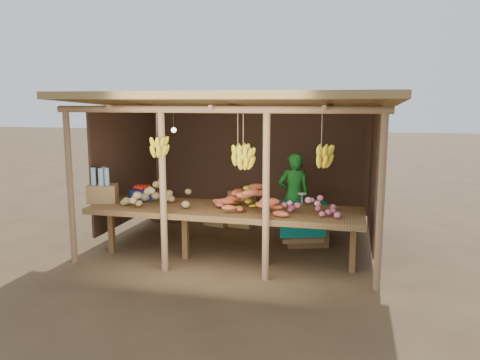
# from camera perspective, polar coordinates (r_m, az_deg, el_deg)

# --- Properties ---
(ground) EXTENTS (60.00, 60.00, 0.00)m
(ground) POSITION_cam_1_polar(r_m,az_deg,el_deg) (7.78, 0.00, -7.65)
(ground) COLOR brown
(ground) RESTS_ON ground
(stall_structure) EXTENTS (4.70, 3.50, 2.43)m
(stall_structure) POSITION_cam_1_polar(r_m,az_deg,el_deg) (7.35, 0.23, 6.51)
(stall_structure) COLOR #936F4C
(stall_structure) RESTS_ON ground
(counter) EXTENTS (3.90, 1.05, 0.80)m
(counter) POSITION_cam_1_polar(r_m,az_deg,el_deg) (6.70, -1.90, -3.94)
(counter) COLOR brown
(counter) RESTS_ON ground
(potato_heap) EXTENTS (1.13, 0.76, 0.37)m
(potato_heap) POSITION_cam_1_polar(r_m,az_deg,el_deg) (6.93, -9.80, -1.54)
(potato_heap) COLOR #9F8652
(potato_heap) RESTS_ON counter
(sweet_potato_heap) EXTENTS (1.30, 1.04, 0.36)m
(sweet_potato_heap) POSITION_cam_1_polar(r_m,az_deg,el_deg) (6.54, 1.20, -2.09)
(sweet_potato_heap) COLOR #BB5330
(sweet_potato_heap) RESTS_ON counter
(onion_heap) EXTENTS (0.95, 0.77, 0.36)m
(onion_heap) POSITION_cam_1_polar(r_m,az_deg,el_deg) (6.30, 8.16, -2.65)
(onion_heap) COLOR #C86179
(onion_heap) RESTS_ON counter
(banana_pile) EXTENTS (0.58, 0.41, 0.34)m
(banana_pile) POSITION_cam_1_polar(r_m,az_deg,el_deg) (6.66, 0.90, -1.95)
(banana_pile) COLOR yellow
(banana_pile) RESTS_ON counter
(tomato_basin) EXTENTS (0.41, 0.41, 0.21)m
(tomato_basin) POSITION_cam_1_polar(r_m,az_deg,el_deg) (7.46, -11.78, -1.56)
(tomato_basin) COLOR navy
(tomato_basin) RESTS_ON counter
(bottle_box) EXTENTS (0.50, 0.44, 0.53)m
(bottle_box) POSITION_cam_1_polar(r_m,az_deg,el_deg) (7.35, -16.42, -1.03)
(bottle_box) COLOR olive
(bottle_box) RESTS_ON counter
(vendor) EXTENTS (0.59, 0.45, 1.46)m
(vendor) POSITION_cam_1_polar(r_m,az_deg,el_deg) (7.94, 6.59, -1.92)
(vendor) COLOR #1A7925
(vendor) RESTS_ON ground
(tarp_crate) EXTENTS (0.89, 0.82, 0.87)m
(tarp_crate) POSITION_cam_1_polar(r_m,az_deg,el_deg) (7.72, 7.94, -5.13)
(tarp_crate) COLOR brown
(tarp_crate) RESTS_ON ground
(carton_stack) EXTENTS (0.96, 0.42, 0.68)m
(carton_stack) POSITION_cam_1_polar(r_m,az_deg,el_deg) (8.67, -0.75, -3.79)
(carton_stack) COLOR olive
(carton_stack) RESTS_ON ground
(burlap_sacks) EXTENTS (0.73, 0.38, 0.52)m
(burlap_sacks) POSITION_cam_1_polar(r_m,az_deg,el_deg) (9.23, -8.99, -3.57)
(burlap_sacks) COLOR #4D3223
(burlap_sacks) RESTS_ON ground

